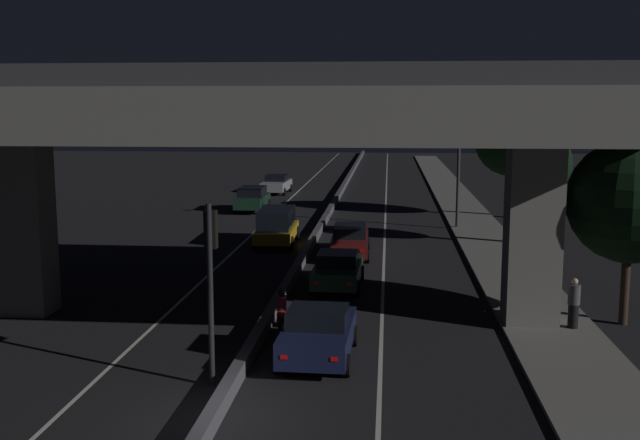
# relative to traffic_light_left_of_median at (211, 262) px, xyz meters

# --- Properties ---
(ground_plane) EXTENTS (200.00, 200.00, 0.00)m
(ground_plane) POSITION_rel_traffic_light_left_of_median_xyz_m (0.56, -2.26, -3.19)
(ground_plane) COLOR black
(lane_line_left_inner) EXTENTS (0.12, 126.00, 0.00)m
(lane_line_left_inner) POSITION_rel_traffic_light_left_of_median_xyz_m (-3.11, 32.74, -3.19)
(lane_line_left_inner) COLOR beige
(lane_line_left_inner) RESTS_ON ground_plane
(lane_line_right_inner) EXTENTS (0.12, 126.00, 0.00)m
(lane_line_right_inner) POSITION_rel_traffic_light_left_of_median_xyz_m (4.23, 32.74, -3.19)
(lane_line_right_inner) COLOR beige
(lane_line_right_inner) RESTS_ON ground_plane
(median_divider) EXTENTS (0.32, 126.00, 0.44)m
(median_divider) POSITION_rel_traffic_light_left_of_median_xyz_m (0.56, 32.74, -2.97)
(median_divider) COLOR #4C4C51
(median_divider) RESTS_ON ground_plane
(sidewalk_right) EXTENTS (3.00, 126.00, 0.12)m
(sidewalk_right) POSITION_rel_traffic_light_left_of_median_xyz_m (9.54, 25.74, -3.13)
(sidewalk_right) COLOR slate
(sidewalk_right) RESTS_ON ground_plane
(elevated_overpass) EXTENTS (24.05, 12.21, 8.40)m
(elevated_overpass) POSITION_rel_traffic_light_left_of_median_xyz_m (0.56, 6.02, 3.38)
(elevated_overpass) COLOR slate
(elevated_overpass) RESTS_ON ground_plane
(traffic_light_left_of_median) EXTENTS (0.30, 0.49, 4.67)m
(traffic_light_left_of_median) POSITION_rel_traffic_light_left_of_median_xyz_m (0.00, 0.00, 0.00)
(traffic_light_left_of_median) COLOR black
(traffic_light_left_of_median) RESTS_ON ground_plane
(street_lamp) EXTENTS (2.82, 0.32, 7.58)m
(street_lamp) POSITION_rel_traffic_light_left_of_median_xyz_m (7.94, 25.39, 1.37)
(street_lamp) COLOR #2D2D30
(street_lamp) RESTS_ON ground_plane
(car_dark_blue_lead) EXTENTS (2.09, 3.98, 1.49)m
(car_dark_blue_lead) POSITION_rel_traffic_light_left_of_median_xyz_m (2.49, 2.14, -2.44)
(car_dark_blue_lead) COLOR #141938
(car_dark_blue_lead) RESTS_ON ground_plane
(car_dark_green_second) EXTENTS (1.97, 4.22, 1.42)m
(car_dark_green_second) POSITION_rel_traffic_light_left_of_median_xyz_m (2.46, 10.62, -2.47)
(car_dark_green_second) COLOR black
(car_dark_green_second) RESTS_ON ground_plane
(car_dark_red_third) EXTENTS (1.92, 4.85, 1.51)m
(car_dark_red_third) POSITION_rel_traffic_light_left_of_median_xyz_m (2.62, 16.84, -2.41)
(car_dark_red_third) COLOR #591414
(car_dark_red_third) RESTS_ON ground_plane
(car_taxi_yellow_lead_oncoming) EXTENTS (2.10, 4.82, 1.86)m
(car_taxi_yellow_lead_oncoming) POSITION_rel_traffic_light_left_of_median_xyz_m (-1.29, 19.53, -2.19)
(car_taxi_yellow_lead_oncoming) COLOR gold
(car_taxi_yellow_lead_oncoming) RESTS_ON ground_plane
(car_dark_green_second_oncoming) EXTENTS (1.97, 4.26, 1.66)m
(car_dark_green_second_oncoming) POSITION_rel_traffic_light_left_of_median_xyz_m (-4.75, 31.59, -2.31)
(car_dark_green_second_oncoming) COLOR black
(car_dark_green_second_oncoming) RESTS_ON ground_plane
(car_silver_third_oncoming) EXTENTS (2.16, 4.54, 1.51)m
(car_silver_third_oncoming) POSITION_rel_traffic_light_left_of_median_xyz_m (-4.70, 42.20, -2.43)
(car_silver_third_oncoming) COLOR gray
(car_silver_third_oncoming) RESTS_ON ground_plane
(motorcycle_red_filtering_near) EXTENTS (0.34, 1.80, 1.40)m
(motorcycle_red_filtering_near) POSITION_rel_traffic_light_left_of_median_xyz_m (1.09, 4.62, -2.59)
(motorcycle_red_filtering_near) COLOR black
(motorcycle_red_filtering_near) RESTS_ON ground_plane
(pedestrian_on_sidewalk) EXTENTS (0.38, 0.38, 1.60)m
(pedestrian_on_sidewalk) POSITION_rel_traffic_light_left_of_median_xyz_m (10.22, 5.48, -2.28)
(pedestrian_on_sidewalk) COLOR black
(pedestrian_on_sidewalk) RESTS_ON sidewalk_right
(roadside_tree_kerbside_near) EXTENTS (3.99, 3.99, 6.05)m
(roadside_tree_kerbside_near) POSITION_rel_traffic_light_left_of_median_xyz_m (12.04, 6.45, 0.86)
(roadside_tree_kerbside_near) COLOR #2D2116
(roadside_tree_kerbside_near) RESTS_ON ground_plane
(roadside_tree_kerbside_mid) EXTENTS (3.07, 3.07, 5.79)m
(roadside_tree_kerbside_mid) POSITION_rel_traffic_light_left_of_median_xyz_m (11.93, 20.19, 1.00)
(roadside_tree_kerbside_mid) COLOR #2D2116
(roadside_tree_kerbside_mid) RESTS_ON ground_plane
(roadside_tree_kerbside_far) EXTENTS (4.61, 4.61, 7.26)m
(roadside_tree_kerbside_far) POSITION_rel_traffic_light_left_of_median_xyz_m (12.08, 30.34, 1.75)
(roadside_tree_kerbside_far) COLOR #2D2116
(roadside_tree_kerbside_far) RESTS_ON ground_plane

